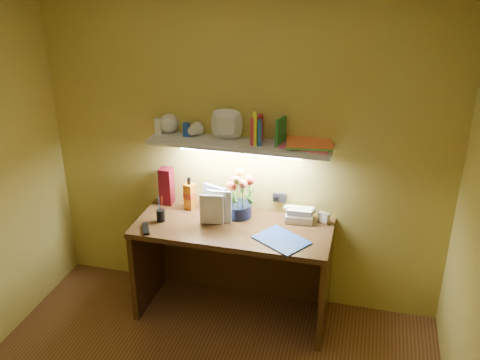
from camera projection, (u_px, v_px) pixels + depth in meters
The scene contains 13 objects.
desk at pixel (233, 270), 3.95m from camera, with size 1.40×0.60×0.75m, color #361A0E.
flower_bouquet at pixel (239, 195), 3.86m from camera, with size 0.21×0.21×0.34m, color #0E1739, non-canonical shape.
telephone at pixel (300, 213), 3.84m from camera, with size 0.19×0.15×0.12m, color #EBE5C5, non-canonical shape.
desk_clock at pixel (324, 218), 3.82m from camera, with size 0.08×0.04×0.08m, color silver.
whisky_bottle at pixel (189, 193), 3.99m from camera, with size 0.07×0.07×0.25m, color #BA5F0C, non-canonical shape.
whisky_box at pixel (167, 186), 4.06m from camera, with size 0.09×0.09×0.29m, color #560914.
pen_cup at pixel (160, 212), 3.83m from camera, with size 0.06×0.06×0.15m, color black.
art_card at pixel (214, 199), 3.97m from camera, with size 0.20×0.04×0.20m, color silver, non-canonical shape.
tv_remote at pixel (146, 229), 3.73m from camera, with size 0.04×0.16×0.02m, color black.
blue_folder at pixel (282, 240), 3.60m from camera, with size 0.34×0.25×0.01m, color #1B45AB.
desk_book_a at pixel (200, 209), 3.78m from camera, with size 0.17×0.02×0.23m, color beige.
desk_book_b at pixel (206, 205), 3.81m from camera, with size 0.18×0.02×0.25m, color silver.
wall_shelf at pixel (239, 139), 3.72m from camera, with size 1.31×0.33×0.24m.
Camera 1 is at (0.88, -2.02, 2.58)m, focal length 40.00 mm.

